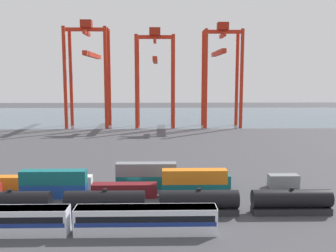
{
  "coord_description": "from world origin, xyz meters",
  "views": [
    {
      "loc": [
        5.12,
        -73.33,
        22.38
      ],
      "look_at": [
        7.41,
        31.68,
        8.53
      ],
      "focal_mm": 40.22,
      "sensor_mm": 36.0,
      "label": 1
    }
  ],
  "objects_px": {
    "shipping_container_6": "(7,183)",
    "gantry_crane_east": "(221,64)",
    "shipping_container_7": "(77,182)",
    "gantry_crane_central": "(155,68)",
    "shipping_container_10": "(215,181)",
    "freight_tank_row": "(105,203)",
    "passenger_train": "(72,219)",
    "gantry_crane_west": "(89,63)"
  },
  "relations": [
    {
      "from": "gantry_crane_central",
      "to": "gantry_crane_east",
      "type": "bearing_deg",
      "value": -1.74
    },
    {
      "from": "gantry_crane_central",
      "to": "passenger_train",
      "type": "bearing_deg",
      "value": -95.04
    },
    {
      "from": "shipping_container_7",
      "to": "shipping_container_10",
      "type": "distance_m",
      "value": 27.89
    },
    {
      "from": "freight_tank_row",
      "to": "shipping_container_6",
      "type": "distance_m",
      "value": 26.3
    },
    {
      "from": "gantry_crane_west",
      "to": "gantry_crane_east",
      "type": "xyz_separation_m",
      "value": [
        59.45,
        -0.78,
        -0.4
      ]
    },
    {
      "from": "shipping_container_6",
      "to": "shipping_container_7",
      "type": "height_order",
      "value": "same"
    },
    {
      "from": "shipping_container_6",
      "to": "gantry_crane_west",
      "type": "xyz_separation_m",
      "value": [
        -1.13,
        97.36,
        26.89
      ]
    },
    {
      "from": "shipping_container_7",
      "to": "shipping_container_10",
      "type": "relative_size",
      "value": 1.0
    },
    {
      "from": "passenger_train",
      "to": "gantry_crane_west",
      "type": "xyz_separation_m",
      "value": [
        -19.18,
        119.44,
        26.05
      ]
    },
    {
      "from": "shipping_container_6",
      "to": "shipping_container_7",
      "type": "distance_m",
      "value": 13.94
    },
    {
      "from": "freight_tank_row",
      "to": "gantry_crane_east",
      "type": "height_order",
      "value": "gantry_crane_east"
    },
    {
      "from": "shipping_container_6",
      "to": "shipping_container_10",
      "type": "bearing_deg",
      "value": 0.0
    },
    {
      "from": "shipping_container_10",
      "to": "gantry_crane_west",
      "type": "bearing_deg",
      "value": 113.81
    },
    {
      "from": "passenger_train",
      "to": "gantry_crane_central",
      "type": "xyz_separation_m",
      "value": [
        10.55,
        119.56,
        24.12
      ]
    },
    {
      "from": "shipping_container_6",
      "to": "shipping_container_10",
      "type": "height_order",
      "value": "same"
    },
    {
      "from": "freight_tank_row",
      "to": "shipping_container_6",
      "type": "bearing_deg",
      "value": 145.72
    },
    {
      "from": "shipping_container_10",
      "to": "shipping_container_7",
      "type": "bearing_deg",
      "value": 180.0
    },
    {
      "from": "shipping_container_6",
      "to": "gantry_crane_central",
      "type": "bearing_deg",
      "value": 73.65
    },
    {
      "from": "passenger_train",
      "to": "shipping_container_10",
      "type": "xyz_separation_m",
      "value": [
        23.78,
        22.07,
        -0.84
      ]
    },
    {
      "from": "passenger_train",
      "to": "shipping_container_10",
      "type": "relative_size",
      "value": 6.86
    },
    {
      "from": "shipping_container_6",
      "to": "gantry_crane_east",
      "type": "bearing_deg",
      "value": 58.88
    },
    {
      "from": "shipping_container_6",
      "to": "gantry_crane_central",
      "type": "height_order",
      "value": "gantry_crane_central"
    },
    {
      "from": "shipping_container_6",
      "to": "gantry_crane_west",
      "type": "height_order",
      "value": "gantry_crane_west"
    },
    {
      "from": "shipping_container_6",
      "to": "passenger_train",
      "type": "bearing_deg",
      "value": -50.73
    },
    {
      "from": "shipping_container_10",
      "to": "shipping_container_6",
      "type": "bearing_deg",
      "value": 180.0
    },
    {
      "from": "shipping_container_10",
      "to": "gantry_crane_east",
      "type": "distance_m",
      "value": 101.5
    },
    {
      "from": "freight_tank_row",
      "to": "gantry_crane_west",
      "type": "bearing_deg",
      "value": 101.52
    },
    {
      "from": "passenger_train",
      "to": "gantry_crane_east",
      "type": "distance_m",
      "value": 127.91
    },
    {
      "from": "passenger_train",
      "to": "gantry_crane_central",
      "type": "relative_size",
      "value": 0.95
    },
    {
      "from": "gantry_crane_central",
      "to": "gantry_crane_east",
      "type": "xyz_separation_m",
      "value": [
        29.73,
        -0.9,
        1.53
      ]
    },
    {
      "from": "shipping_container_7",
      "to": "shipping_container_10",
      "type": "xyz_separation_m",
      "value": [
        27.89,
        0.0,
        0.0
      ]
    },
    {
      "from": "shipping_container_10",
      "to": "gantry_crane_east",
      "type": "relative_size",
      "value": 0.13
    },
    {
      "from": "freight_tank_row",
      "to": "gantry_crane_central",
      "type": "bearing_deg",
      "value": 86.5
    },
    {
      "from": "shipping_container_6",
      "to": "gantry_crane_east",
      "type": "xyz_separation_m",
      "value": [
        58.32,
        96.59,
        26.5
      ]
    },
    {
      "from": "shipping_container_7",
      "to": "shipping_container_10",
      "type": "bearing_deg",
      "value": 0.0
    },
    {
      "from": "freight_tank_row",
      "to": "shipping_container_7",
      "type": "bearing_deg",
      "value": 117.72
    },
    {
      "from": "freight_tank_row",
      "to": "gantry_crane_central",
      "type": "distance_m",
      "value": 115.07
    },
    {
      "from": "shipping_container_7",
      "to": "gantry_crane_central",
      "type": "bearing_deg",
      "value": 81.45
    },
    {
      "from": "shipping_container_7",
      "to": "gantry_crane_central",
      "type": "relative_size",
      "value": 0.14
    },
    {
      "from": "shipping_container_6",
      "to": "gantry_crane_central",
      "type": "relative_size",
      "value": 0.28
    },
    {
      "from": "shipping_container_10",
      "to": "gantry_crane_central",
      "type": "bearing_deg",
      "value": 97.73
    },
    {
      "from": "shipping_container_7",
      "to": "gantry_crane_east",
      "type": "xyz_separation_m",
      "value": [
        44.38,
        96.59,
        26.5
      ]
    }
  ]
}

